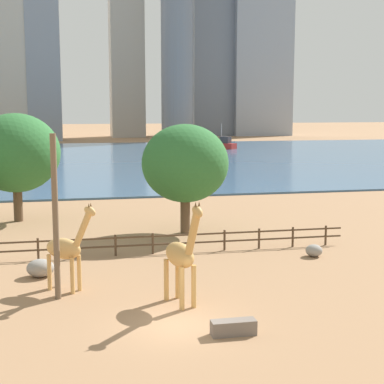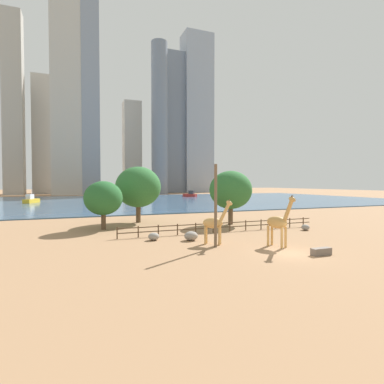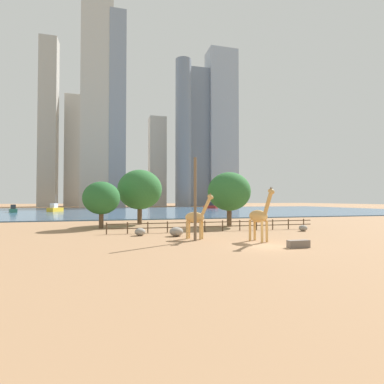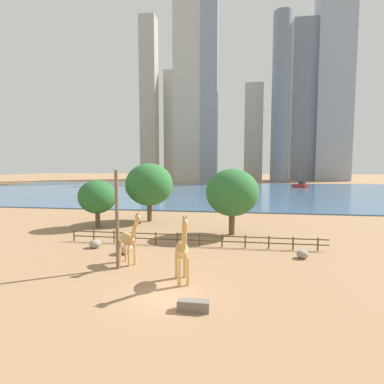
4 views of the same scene
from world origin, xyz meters
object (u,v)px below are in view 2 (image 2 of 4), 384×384
at_px(giraffe_companion, 215,223).
at_px(feeding_trough, 321,252).
at_px(boulder_by_pole, 191,236).
at_px(tree_right_tall, 103,198).
at_px(tree_center_broad, 231,190).
at_px(tree_left_large, 138,187).
at_px(boat_tug, 31,200).
at_px(boulder_near_fence, 154,236).
at_px(utility_pole, 216,206).
at_px(boulder_small, 305,227).
at_px(giraffe_tall, 278,222).
at_px(boat_ferry, 190,195).

relative_size(giraffe_companion, feeding_trough, 2.49).
relative_size(boulder_by_pole, tree_right_tall, 0.23).
bearing_deg(tree_center_broad, tree_left_large, 150.26).
distance_m(giraffe_companion, boat_tug, 74.75).
bearing_deg(boulder_near_fence, utility_pole, -49.30).
bearing_deg(boulder_near_fence, feeding_trough, -44.48).
height_order(tree_left_large, tree_right_tall, tree_left_large).
xyz_separation_m(boulder_near_fence, boulder_small, (19.61, -0.45, -0.04)).
xyz_separation_m(tree_left_large, boat_tug, (-21.02, 51.65, -4.32)).
distance_m(giraffe_companion, boulder_by_pole, 3.48).
distance_m(giraffe_tall, boat_ferry, 96.89).
bearing_deg(boulder_by_pole, utility_pole, -75.83).
xyz_separation_m(giraffe_tall, giraffe_companion, (-5.12, 3.19, -0.21)).
bearing_deg(giraffe_tall, giraffe_companion, -139.91).
bearing_deg(boulder_small, tree_center_broad, 127.71).
distance_m(tree_left_large, boat_tug, 55.93).
distance_m(utility_pole, boat_ferry, 96.65).
relative_size(boulder_by_pole, tree_left_large, 0.17).
height_order(tree_right_tall, boat_ferry, tree_right_tall).
bearing_deg(boat_ferry, boat_tug, 67.35).
xyz_separation_m(tree_center_broad, boat_ferry, (23.30, 78.08, -3.92)).
bearing_deg(tree_left_large, boat_ferry, 63.57).
height_order(giraffe_tall, giraffe_companion, giraffe_tall).
height_order(tree_center_broad, boat_tug, tree_center_broad).
relative_size(giraffe_companion, utility_pole, 0.58).
distance_m(tree_center_broad, boat_tug, 67.37).
bearing_deg(boat_tug, tree_left_large, -135.60).
bearing_deg(boulder_small, boat_ferry, 78.87).
bearing_deg(boat_tug, tree_right_tall, -142.49).
bearing_deg(tree_right_tall, boulder_small, -22.40).
distance_m(tree_left_large, tree_center_broad, 13.91).
relative_size(boulder_by_pole, boat_tug, 0.24).
bearing_deg(tree_right_tall, giraffe_companion, -55.53).
bearing_deg(boulder_near_fence, tree_right_tall, 114.60).
height_order(boulder_near_fence, tree_right_tall, tree_right_tall).
bearing_deg(giraffe_companion, boulder_near_fence, 177.32).
height_order(utility_pole, boulder_near_fence, utility_pole).
xyz_separation_m(utility_pole, boulder_near_fence, (-4.61, 5.36, -3.49)).
bearing_deg(tree_left_large, giraffe_companion, -78.50).
bearing_deg(boat_tug, boulder_by_pole, -138.66).
height_order(utility_pole, boat_tug, utility_pole).
xyz_separation_m(giraffe_tall, boulder_small, (9.45, 6.95, -1.96)).
distance_m(boulder_small, tree_left_large, 24.31).
bearing_deg(tree_right_tall, boulder_by_pole, -53.93).
relative_size(feeding_trough, boat_ferry, 0.32).
bearing_deg(boulder_small, utility_pole, -161.87).
height_order(boulder_by_pole, tree_right_tall, tree_right_tall).
bearing_deg(tree_center_broad, feeding_trough, -95.30).
bearing_deg(boulder_small, giraffe_companion, -165.52).
distance_m(tree_center_broad, tree_right_tall, 17.69).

